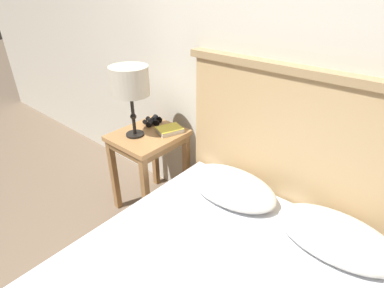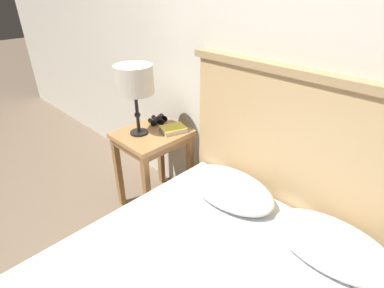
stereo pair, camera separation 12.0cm
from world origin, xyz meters
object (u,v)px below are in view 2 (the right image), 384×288
binoculars_pair (158,120)px  table_lamp (134,81)px  nightstand (153,144)px  book_on_nightstand (173,129)px

binoculars_pair → table_lamp: bearing=-76.6°
table_lamp → nightstand: bearing=58.7°
nightstand → table_lamp: table_lamp is taller
nightstand → binoculars_pair: bearing=125.6°
nightstand → table_lamp: bearing=-121.3°
book_on_nightstand → binoculars_pair: (-0.21, 0.02, 0.00)m
nightstand → book_on_nightstand: (0.11, 0.12, 0.12)m
table_lamp → binoculars_pair: bearing=103.4°
nightstand → table_lamp: 0.51m
book_on_nightstand → binoculars_pair: bearing=173.9°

